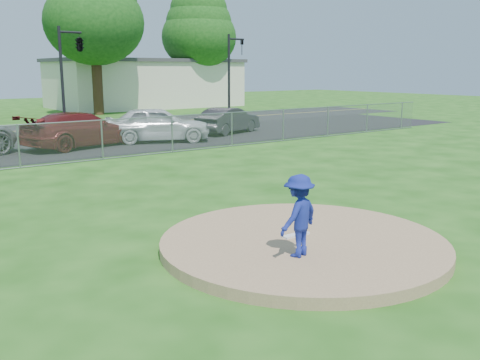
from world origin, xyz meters
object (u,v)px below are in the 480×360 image
(commercial_building, at_px, (145,83))
(traffic_signal_right, at_px, (232,69))
(tree_right, at_px, (94,10))
(parked_car_charcoal, at_px, (228,120))
(pitcher, at_px, (299,216))
(parked_car_pearl, at_px, (158,124))
(parked_car_darkred, at_px, (81,129))
(traffic_signal_center, at_px, (78,46))
(tree_far_right, at_px, (199,27))

(commercial_building, bearing_deg, traffic_signal_right, -96.29)
(tree_right, xyz_separation_m, parked_car_charcoal, (0.81, -15.80, -6.96))
(parked_car_charcoal, bearing_deg, tree_right, -16.89)
(pitcher, relative_size, parked_car_charcoal, 0.34)
(parked_car_pearl, bearing_deg, parked_car_darkred, 106.66)
(commercial_building, distance_m, traffic_signal_right, 16.14)
(commercial_building, height_order, traffic_signal_center, traffic_signal_center)
(tree_right, bearing_deg, traffic_signal_right, -62.36)
(commercial_building, relative_size, parked_car_pearl, 3.38)
(pitcher, distance_m, parked_car_charcoal, 19.87)
(traffic_signal_right, bearing_deg, traffic_signal_center, -180.00)
(parked_car_darkred, xyz_separation_m, parked_car_pearl, (3.51, -0.47, 0.06))
(parked_car_pearl, bearing_deg, tree_far_right, -12.81)
(tree_right, height_order, tree_far_right, tree_right)
(tree_right, distance_m, traffic_signal_center, 11.60)
(tree_far_right, relative_size, parked_car_darkred, 2.03)
(tree_far_right, xyz_separation_m, parked_car_charcoal, (-10.19, -18.80, -6.37))
(traffic_signal_right, xyz_separation_m, pitcher, (-14.97, -22.64, -2.45))
(tree_right, height_order, traffic_signal_center, tree_right)
(traffic_signal_center, xyz_separation_m, parked_car_pearl, (1.14, -6.67, -3.77))
(tree_far_right, relative_size, traffic_signal_center, 1.92)
(traffic_signal_right, height_order, parked_car_pearl, traffic_signal_right)
(traffic_signal_right, xyz_separation_m, parked_car_pearl, (-9.12, -6.67, -2.53))
(traffic_signal_right, height_order, parked_car_charcoal, traffic_signal_right)
(parked_car_darkred, height_order, parked_car_pearl, parked_car_pearl)
(tree_right, height_order, pitcher, tree_right)
(commercial_building, bearing_deg, tree_right, -139.40)
(tree_right, xyz_separation_m, traffic_signal_right, (5.24, -10.00, -4.29))
(traffic_signal_center, bearing_deg, pitcher, -101.72)
(tree_right, xyz_separation_m, tree_far_right, (11.00, 3.00, -0.59))
(tree_right, bearing_deg, commercial_building, 40.60)
(commercial_building, bearing_deg, pitcher, -113.41)
(pitcher, xyz_separation_m, parked_car_pearl, (5.84, 15.97, -0.07))
(pitcher, relative_size, parked_car_pearl, 0.29)
(tree_right, relative_size, parked_car_darkred, 2.20)
(commercial_building, xyz_separation_m, pitcher, (-16.73, -38.64, -1.25))
(tree_far_right, height_order, pitcher, tree_far_right)
(commercial_building, height_order, parked_car_pearl, commercial_building)
(traffic_signal_center, height_order, traffic_signal_right, same)
(traffic_signal_center, xyz_separation_m, pitcher, (-4.70, -22.64, -3.70))
(traffic_signal_right, height_order, pitcher, traffic_signal_right)
(tree_far_right, height_order, parked_car_darkred, tree_far_right)
(commercial_building, relative_size, traffic_signal_center, 2.93)
(traffic_signal_right, height_order, parked_car_darkred, traffic_signal_right)
(commercial_building, bearing_deg, traffic_signal_center, -126.94)
(traffic_signal_center, bearing_deg, traffic_signal_right, 0.00)
(commercial_building, relative_size, parked_car_charcoal, 3.96)
(traffic_signal_center, relative_size, parked_car_charcoal, 1.35)
(tree_right, distance_m, parked_car_charcoal, 17.28)
(tree_far_right, bearing_deg, commercial_building, 143.13)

